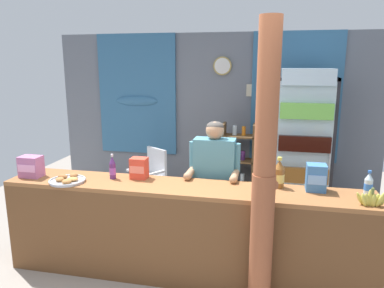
{
  "coord_description": "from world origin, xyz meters",
  "views": [
    {
      "loc": [
        0.88,
        -2.79,
        2.09
      ],
      "look_at": [
        0.07,
        0.92,
        1.25
      ],
      "focal_mm": 34.28,
      "sensor_mm": 36.0,
      "label": 1
    }
  ],
  "objects_px": {
    "shopkeeper": "(214,173)",
    "snack_box_crackers": "(139,168)",
    "timber_post": "(264,181)",
    "soda_bottle_water": "(368,184)",
    "bottle_shelf_rack": "(238,163)",
    "plastic_lawn_chair": "(150,174)",
    "soda_bottle_orange_soda": "(259,178)",
    "soda_bottle_iced_tea": "(279,175)",
    "drink_fridge": "(303,138)",
    "soda_bottle_grape_soda": "(113,168)",
    "snack_box_biscuit": "(316,178)",
    "banana_bunch": "(372,199)",
    "stall_counter": "(181,226)",
    "pastry_tray": "(67,180)",
    "snack_box_wafer": "(31,167)"
  },
  "relations": [
    {
      "from": "drink_fridge",
      "to": "soda_bottle_orange_soda",
      "type": "bearing_deg",
      "value": -106.94
    },
    {
      "from": "timber_post",
      "to": "soda_bottle_orange_soda",
      "type": "distance_m",
      "value": 0.49
    },
    {
      "from": "soda_bottle_grape_soda",
      "to": "snack_box_crackers",
      "type": "relative_size",
      "value": 1.21
    },
    {
      "from": "shopkeeper",
      "to": "snack_box_crackers",
      "type": "height_order",
      "value": "shopkeeper"
    },
    {
      "from": "stall_counter",
      "to": "timber_post",
      "type": "height_order",
      "value": "timber_post"
    },
    {
      "from": "drink_fridge",
      "to": "snack_box_crackers",
      "type": "height_order",
      "value": "drink_fridge"
    },
    {
      "from": "soda_bottle_orange_soda",
      "to": "snack_box_crackers",
      "type": "xyz_separation_m",
      "value": [
        -1.2,
        0.03,
        0.01
      ]
    },
    {
      "from": "snack_box_crackers",
      "to": "snack_box_wafer",
      "type": "relative_size",
      "value": 0.98
    },
    {
      "from": "shopkeeper",
      "to": "soda_bottle_grape_soda",
      "type": "distance_m",
      "value": 1.05
    },
    {
      "from": "stall_counter",
      "to": "banana_bunch",
      "type": "height_order",
      "value": "banana_bunch"
    },
    {
      "from": "soda_bottle_grape_soda",
      "to": "snack_box_biscuit",
      "type": "xyz_separation_m",
      "value": [
        1.96,
        0.07,
        0.02
      ]
    },
    {
      "from": "soda_bottle_water",
      "to": "soda_bottle_orange_soda",
      "type": "relative_size",
      "value": 0.95
    },
    {
      "from": "timber_post",
      "to": "banana_bunch",
      "type": "distance_m",
      "value": 0.91
    },
    {
      "from": "shopkeeper",
      "to": "drink_fridge",
      "type": "bearing_deg",
      "value": 53.48
    },
    {
      "from": "shopkeeper",
      "to": "pastry_tray",
      "type": "distance_m",
      "value": 1.48
    },
    {
      "from": "timber_post",
      "to": "bottle_shelf_rack",
      "type": "xyz_separation_m",
      "value": [
        -0.41,
        2.41,
        -0.52
      ]
    },
    {
      "from": "snack_box_wafer",
      "to": "soda_bottle_orange_soda",
      "type": "bearing_deg",
      "value": 3.94
    },
    {
      "from": "bottle_shelf_rack",
      "to": "soda_bottle_orange_soda",
      "type": "xyz_separation_m",
      "value": [
        0.36,
        -1.94,
        0.4
      ]
    },
    {
      "from": "stall_counter",
      "to": "drink_fridge",
      "type": "bearing_deg",
      "value": 57.24
    },
    {
      "from": "drink_fridge",
      "to": "soda_bottle_iced_tea",
      "type": "xyz_separation_m",
      "value": [
        -0.33,
        -1.62,
        -0.04
      ]
    },
    {
      "from": "bottle_shelf_rack",
      "to": "shopkeeper",
      "type": "bearing_deg",
      "value": -94.04
    },
    {
      "from": "soda_bottle_orange_soda",
      "to": "snack_box_biscuit",
      "type": "xyz_separation_m",
      "value": [
        0.51,
        0.03,
        0.03
      ]
    },
    {
      "from": "soda_bottle_water",
      "to": "soda_bottle_orange_soda",
      "type": "height_order",
      "value": "soda_bottle_orange_soda"
    },
    {
      "from": "drink_fridge",
      "to": "soda_bottle_orange_soda",
      "type": "xyz_separation_m",
      "value": [
        -0.51,
        -1.66,
        -0.07
      ]
    },
    {
      "from": "shopkeeper",
      "to": "soda_bottle_iced_tea",
      "type": "height_order",
      "value": "shopkeeper"
    },
    {
      "from": "soda_bottle_water",
      "to": "banana_bunch",
      "type": "xyz_separation_m",
      "value": [
        -0.04,
        -0.3,
        -0.03
      ]
    },
    {
      "from": "soda_bottle_iced_tea",
      "to": "snack_box_crackers",
      "type": "xyz_separation_m",
      "value": [
        -1.38,
        -0.02,
        -0.02
      ]
    },
    {
      "from": "drink_fridge",
      "to": "snack_box_crackers",
      "type": "xyz_separation_m",
      "value": [
        -1.71,
        -1.64,
        -0.06
      ]
    },
    {
      "from": "bottle_shelf_rack",
      "to": "soda_bottle_grape_soda",
      "type": "distance_m",
      "value": 2.29
    },
    {
      "from": "timber_post",
      "to": "soda_bottle_grape_soda",
      "type": "height_order",
      "value": "timber_post"
    },
    {
      "from": "timber_post",
      "to": "snack_box_biscuit",
      "type": "height_order",
      "value": "timber_post"
    },
    {
      "from": "drink_fridge",
      "to": "shopkeeper",
      "type": "height_order",
      "value": "drink_fridge"
    },
    {
      "from": "bottle_shelf_rack",
      "to": "pastry_tray",
      "type": "height_order",
      "value": "bottle_shelf_rack"
    },
    {
      "from": "snack_box_crackers",
      "to": "stall_counter",
      "type": "bearing_deg",
      "value": -26.91
    },
    {
      "from": "snack_box_biscuit",
      "to": "banana_bunch",
      "type": "relative_size",
      "value": 0.94
    },
    {
      "from": "plastic_lawn_chair",
      "to": "soda_bottle_water",
      "type": "relative_size",
      "value": 3.97
    },
    {
      "from": "timber_post",
      "to": "soda_bottle_water",
      "type": "bearing_deg",
      "value": 29.23
    },
    {
      "from": "snack_box_biscuit",
      "to": "drink_fridge",
      "type": "bearing_deg",
      "value": 90.04
    },
    {
      "from": "stall_counter",
      "to": "timber_post",
      "type": "relative_size",
      "value": 1.45
    },
    {
      "from": "drink_fridge",
      "to": "bottle_shelf_rack",
      "type": "distance_m",
      "value": 1.02
    },
    {
      "from": "plastic_lawn_chair",
      "to": "snack_box_crackers",
      "type": "xyz_separation_m",
      "value": [
        0.42,
        -1.54,
        0.56
      ]
    },
    {
      "from": "soda_bottle_grape_soda",
      "to": "soda_bottle_orange_soda",
      "type": "bearing_deg",
      "value": 1.56
    },
    {
      "from": "soda_bottle_iced_tea",
      "to": "snack_box_wafer",
      "type": "distance_m",
      "value": 2.49
    },
    {
      "from": "bottle_shelf_rack",
      "to": "plastic_lawn_chair",
      "type": "relative_size",
      "value": 1.43
    },
    {
      "from": "soda_bottle_orange_soda",
      "to": "snack_box_crackers",
      "type": "bearing_deg",
      "value": 178.65
    },
    {
      "from": "soda_bottle_grape_soda",
      "to": "pastry_tray",
      "type": "relative_size",
      "value": 0.73
    },
    {
      "from": "shopkeeper",
      "to": "soda_bottle_iced_tea",
      "type": "relative_size",
      "value": 5.13
    },
    {
      "from": "bottle_shelf_rack",
      "to": "soda_bottle_grape_soda",
      "type": "bearing_deg",
      "value": -118.93
    },
    {
      "from": "shopkeeper",
      "to": "snack_box_crackers",
      "type": "distance_m",
      "value": 0.79
    },
    {
      "from": "timber_post",
      "to": "bottle_shelf_rack",
      "type": "bearing_deg",
      "value": 99.75
    }
  ]
}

